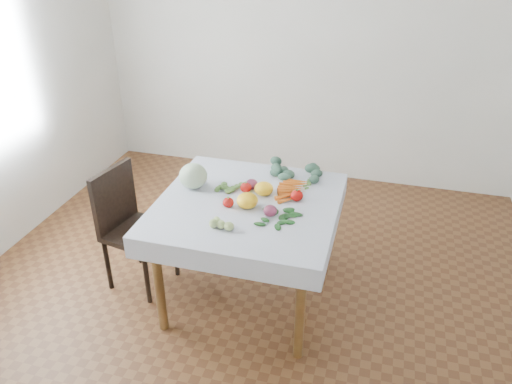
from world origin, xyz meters
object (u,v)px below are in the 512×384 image
chair (128,220)px  heirloom_back (264,189)px  cabbage (193,176)px  carrot_bunch (293,189)px  table (248,216)px

chair → heirloom_back: (0.92, 0.15, 0.30)m
cabbage → carrot_bunch: (0.65, 0.12, -0.07)m
cabbage → carrot_bunch: cabbage is taller
carrot_bunch → cabbage: bearing=-169.4°
chair → carrot_bunch: chair is taller
table → heirloom_back: heirloom_back is taller
heirloom_back → carrot_bunch: 0.20m
cabbage → heirloom_back: bearing=3.1°
table → heirloom_back: (0.07, 0.12, 0.15)m
cabbage → carrot_bunch: bearing=10.6°
carrot_bunch → table: bearing=-138.6°
cabbage → heirloom_back: 0.47m
table → heirloom_back: size_ratio=8.15×
carrot_bunch → heirloom_back: bearing=-151.3°
table → chair: 0.86m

